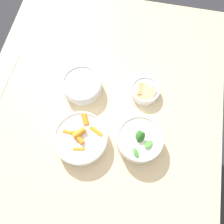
# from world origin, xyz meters

# --- Properties ---
(ground_plane) EXTENTS (10.00, 10.00, 0.00)m
(ground_plane) POSITION_xyz_m (0.00, 0.00, 0.00)
(ground_plane) COLOR #2D2D33
(dining_table) EXTENTS (1.18, 0.93, 0.74)m
(dining_table) POSITION_xyz_m (0.00, 0.00, 0.63)
(dining_table) COLOR beige
(dining_table) RESTS_ON ground_plane
(bowl_carrots) EXTENTS (0.19, 0.19, 0.07)m
(bowl_carrots) POSITION_xyz_m (-0.11, 0.04, 0.77)
(bowl_carrots) COLOR silver
(bowl_carrots) RESTS_ON dining_table
(bowl_greens) EXTENTS (0.16, 0.16, 0.09)m
(bowl_greens) POSITION_xyz_m (-0.07, -0.17, 0.77)
(bowl_greens) COLOR silver
(bowl_greens) RESTS_ON dining_table
(bowl_beans_hotdog) EXTENTS (0.15, 0.15, 0.05)m
(bowl_beans_hotdog) POSITION_xyz_m (0.10, 0.08, 0.76)
(bowl_beans_hotdog) COLOR silver
(bowl_beans_hotdog) RESTS_ON dining_table
(bowl_cookies) EXTENTS (0.11, 0.11, 0.04)m
(bowl_cookies) POSITION_xyz_m (0.12, -0.16, 0.76)
(bowl_cookies) COLOR silver
(bowl_cookies) RESTS_ON dining_table
(ruler) EXTENTS (0.26, 0.04, 0.00)m
(ruler) POSITION_xyz_m (0.06, 0.40, 0.74)
(ruler) COLOR silver
(ruler) RESTS_ON dining_table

